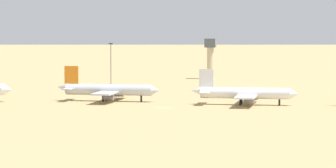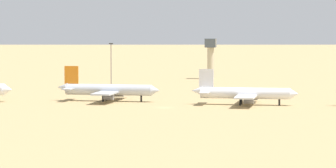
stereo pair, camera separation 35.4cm
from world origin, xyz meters
name	(u,v)px [view 1 (the left image)]	position (x,y,z in m)	size (l,w,h in m)	color
ground	(164,108)	(0.00, 0.00, 0.00)	(4000.00, 4000.00, 0.00)	tan
parked_jet_orange_2	(108,90)	(-23.52, 20.80, 4.03)	(37.17, 31.20, 12.29)	silver
parked_jet_white_3	(244,93)	(25.04, 14.23, 3.94)	(36.27, 30.37, 12.01)	white
control_tower	(210,54)	(-1.71, 147.41, 11.55)	(5.20, 5.20, 19.15)	#C6B793
light_pole_mid	(111,61)	(-40.20, 102.69, 10.27)	(1.80, 0.50, 18.06)	#59595E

